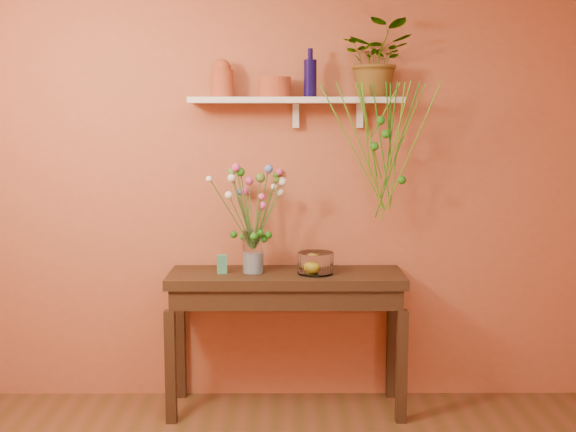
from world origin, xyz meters
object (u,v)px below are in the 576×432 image
sideboard (286,293)px  blue_bottle (310,77)px  terracotta_jug (222,79)px  glass_vase (253,255)px  spider_plant (377,59)px  glass_bowl (316,264)px  bouquet (254,197)px

sideboard → blue_bottle: size_ratio=4.95×
terracotta_jug → glass_vase: terracotta_jug is taller
sideboard → blue_bottle: bearing=33.3°
spider_plant → glass_bowl: spider_plant is taller
sideboard → spider_plant: size_ratio=3.13×
glass_vase → bouquet: bearing=20.2°
sideboard → glass_bowl: (0.18, -0.03, 0.19)m
terracotta_jug → sideboard: bearing=-17.1°
blue_bottle → glass_bowl: size_ratio=1.32×
sideboard → spider_plant: 1.53m
glass_bowl → sideboard: bearing=170.9°
terracotta_jug → spider_plant: (0.95, 0.03, 0.12)m
glass_vase → terracotta_jug: bearing=147.7°
bouquet → terracotta_jug: bearing=149.5°
sideboard → glass_vase: size_ratio=5.45×
blue_bottle → bouquet: blue_bottle is taller
glass_vase → spider_plant: bearing=10.9°
spider_plant → glass_vase: size_ratio=1.74×
sideboard → glass_bowl: 0.26m
glass_vase → bouquet: bouquet is taller
sideboard → terracotta_jug: (-0.39, 0.12, 1.30)m
blue_bottle → glass_bowl: (0.03, -0.12, -1.12)m
sideboard → bouquet: size_ratio=2.72×
spider_plant → glass_bowl: 1.30m
blue_bottle → glass_vase: bearing=-164.8°
sideboard → glass_vase: (-0.20, 0.00, 0.24)m
terracotta_jug → glass_vase: 1.09m
sideboard → spider_plant: (0.56, 0.15, 1.42)m
terracotta_jug → blue_bottle: (0.54, -0.02, 0.01)m
glass_bowl → bouquet: bearing=174.9°
blue_bottle → bouquet: (-0.34, -0.09, -0.71)m
glass_vase → sideboard: bearing=-0.5°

